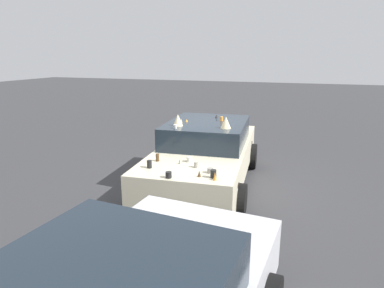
% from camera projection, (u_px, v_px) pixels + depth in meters
% --- Properties ---
extents(ground_plane, '(60.00, 60.00, 0.00)m').
position_uv_depth(ground_plane, '(205.00, 184.00, 7.39)').
color(ground_plane, '#38383A').
extents(art_car_decorated, '(4.59, 2.32, 1.62)m').
position_uv_depth(art_car_decorated, '(205.00, 153.00, 7.25)').
color(art_car_decorated, beige).
rests_on(art_car_decorated, ground).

